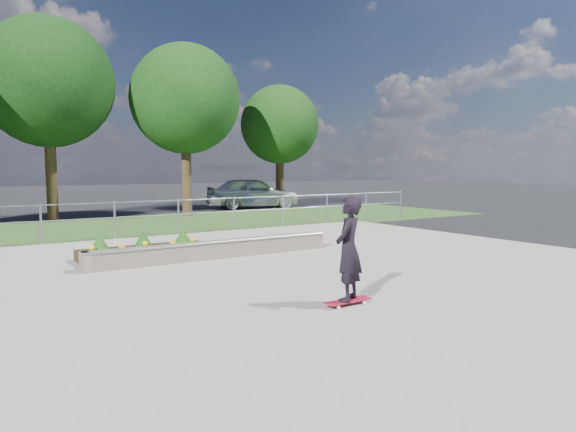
{
  "coord_description": "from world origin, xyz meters",
  "views": [
    {
      "loc": [
        -6.13,
        -7.98,
        2.17
      ],
      "look_at": [
        0.2,
        1.5,
        1.1
      ],
      "focal_mm": 32.0,
      "sensor_mm": 36.0,
      "label": 1
    }
  ],
  "objects_px": {
    "grind_ledge": "(216,250)",
    "planter_bed": "(146,250)",
    "parked_car": "(253,193)",
    "skateboarder": "(349,249)"
  },
  "relations": [
    {
      "from": "grind_ledge",
      "to": "planter_bed",
      "type": "height_order",
      "value": "planter_bed"
    },
    {
      "from": "grind_ledge",
      "to": "planter_bed",
      "type": "xyz_separation_m",
      "value": [
        -1.35,
        0.95,
        -0.02
      ]
    },
    {
      "from": "planter_bed",
      "to": "parked_car",
      "type": "distance_m",
      "value": 15.83
    },
    {
      "from": "planter_bed",
      "to": "grind_ledge",
      "type": "bearing_deg",
      "value": -35.01
    },
    {
      "from": "planter_bed",
      "to": "parked_car",
      "type": "relative_size",
      "value": 0.61
    },
    {
      "from": "parked_car",
      "to": "skateboarder",
      "type": "bearing_deg",
      "value": 169.24
    },
    {
      "from": "planter_bed",
      "to": "parked_car",
      "type": "xyz_separation_m",
      "value": [
        9.93,
        12.31,
        0.6
      ]
    },
    {
      "from": "grind_ledge",
      "to": "parked_car",
      "type": "height_order",
      "value": "parked_car"
    },
    {
      "from": "skateboarder",
      "to": "parked_car",
      "type": "bearing_deg",
      "value": 64.4
    },
    {
      "from": "planter_bed",
      "to": "parked_car",
      "type": "bearing_deg",
      "value": 51.12
    }
  ]
}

